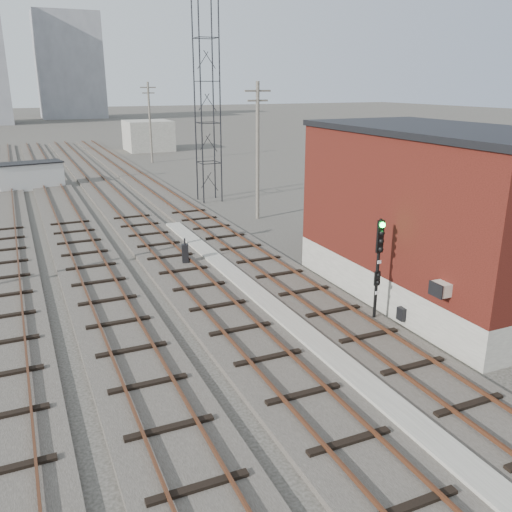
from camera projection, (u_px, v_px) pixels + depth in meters
ground at (93, 164)px, 62.51m from camera, size 320.00×320.00×0.00m
track_right at (160, 193)px, 45.19m from camera, size 3.20×90.00×0.39m
track_mid_right at (111, 197)px, 43.64m from camera, size 3.20×90.00×0.39m
track_mid_left at (59, 201)px, 42.08m from camera, size 3.20×90.00×0.39m
track_left at (3, 206)px, 40.53m from camera, size 3.20×90.00×0.39m
platform_curb at (264, 302)px, 22.68m from camera, size 0.90×28.00×0.26m
brick_building at (437, 215)px, 22.59m from camera, size 6.54×12.20×7.22m
lattice_tower at (207, 102)px, 40.63m from camera, size 1.60×1.60×15.00m
utility_pole_right_a at (258, 148)px, 35.76m from camera, size 1.80×0.24×9.00m
utility_pole_right_b at (150, 120)px, 61.84m from camera, size 1.80×0.24×9.00m
apartment_right at (69, 66)px, 139.89m from camera, size 16.00×12.00×26.00m
shed_right at (148, 136)px, 74.09m from camera, size 6.00×6.00×4.00m
signal_mast at (378, 263)px, 20.36m from camera, size 0.40×0.41×4.13m
switch_stand at (185, 254)px, 27.36m from camera, size 0.37×0.37×1.36m
site_trailer at (30, 175)px, 47.27m from camera, size 5.87×3.33×2.33m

